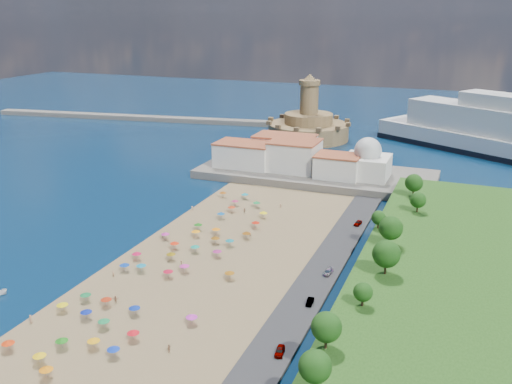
% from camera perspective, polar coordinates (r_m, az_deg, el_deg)
% --- Properties ---
extents(ground, '(700.00, 700.00, 0.00)m').
position_cam_1_polar(ground, '(160.70, -4.59, -5.11)').
color(ground, '#071938').
rests_on(ground, ground).
extents(terrace, '(90.00, 36.00, 3.00)m').
position_cam_1_polar(terrace, '(221.66, 5.97, 1.78)').
color(terrace, '#59544C').
rests_on(terrace, ground).
extents(jetty, '(18.00, 70.00, 2.40)m').
position_cam_1_polar(jetty, '(260.23, 3.37, 4.21)').
color(jetty, '#59544C').
rests_on(jetty, ground).
extents(breakwater, '(199.03, 34.77, 2.60)m').
position_cam_1_polar(breakwater, '(340.86, -10.17, 7.25)').
color(breakwater, '#59544C').
rests_on(breakwater, ground).
extents(waterfront_buildings, '(57.00, 29.00, 11.00)m').
position_cam_1_polar(waterfront_buildings, '(224.22, 2.85, 3.73)').
color(waterfront_buildings, silver).
rests_on(waterfront_buildings, terrace).
extents(domed_building, '(16.00, 16.00, 15.00)m').
position_cam_1_polar(domed_building, '(213.62, 11.06, 3.00)').
color(domed_building, silver).
rests_on(domed_building, terrace).
extents(fortress, '(40.00, 40.00, 32.40)m').
position_cam_1_polar(fortress, '(287.08, 5.26, 6.58)').
color(fortress, olive).
rests_on(fortress, ground).
extents(beach_parasols, '(30.99, 107.14, 2.20)m').
position_cam_1_polar(beach_parasols, '(147.36, -8.08, -6.54)').
color(beach_parasols, gray).
rests_on(beach_parasols, beach).
extents(beachgoers, '(33.58, 87.47, 1.88)m').
position_cam_1_polar(beachgoers, '(153.69, -7.24, -5.86)').
color(beachgoers, tan).
rests_on(beachgoers, beach).
extents(parked_cars, '(2.20, 76.02, 1.32)m').
position_cam_1_polar(parked_cars, '(138.78, 6.89, -8.47)').
color(parked_cars, gray).
rests_on(parked_cars, promenade).
extents(hillside_trees, '(12.69, 109.76, 8.04)m').
position_cam_1_polar(hillside_trees, '(136.47, 12.59, -5.14)').
color(hillside_trees, '#382314').
rests_on(hillside_trees, hillside).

